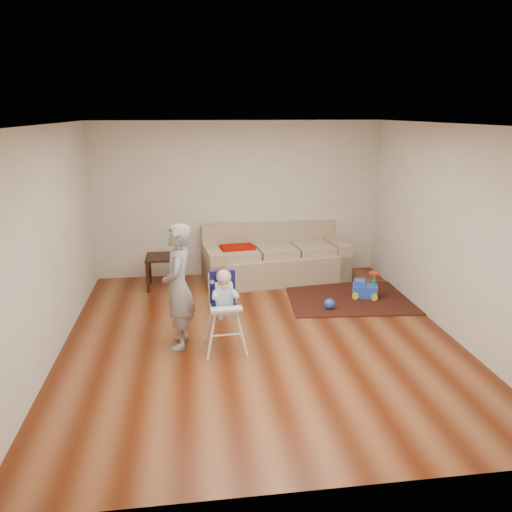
{
  "coord_description": "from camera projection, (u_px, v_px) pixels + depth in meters",
  "views": [
    {
      "loc": [
        -0.84,
        -5.89,
        2.85
      ],
      "look_at": [
        0.0,
        0.4,
        1.0
      ],
      "focal_mm": 35.0,
      "sensor_mm": 36.0,
      "label": 1
    }
  ],
  "objects": [
    {
      "name": "sofa",
      "position": [
        275.0,
        253.0,
        8.64
      ],
      "size": [
        2.55,
        1.29,
        0.95
      ],
      "rotation": [
        0.0,
        0.0,
        0.12
      ],
      "color": "tan",
      "rests_on": "ground"
    },
    {
      "name": "side_table",
      "position": [
        163.0,
        271.0,
        8.34
      ],
      "size": [
        0.54,
        0.54,
        0.54
      ],
      "primitive_type": null,
      "color": "black",
      "rests_on": "ground"
    },
    {
      "name": "area_rug",
      "position": [
        351.0,
        298.0,
        7.87
      ],
      "size": [
        2.05,
        1.6,
        0.02
      ],
      "primitive_type": "cube",
      "rotation": [
        0.0,
        0.0,
        -0.08
      ],
      "color": "black",
      "rests_on": "ground"
    },
    {
      "name": "ground",
      "position": [
        260.0,
        338.0,
        6.51
      ],
      "size": [
        5.5,
        5.5,
        0.0
      ],
      "primitive_type": "plane",
      "color": "#4F1C09",
      "rests_on": "ground"
    },
    {
      "name": "toy_ball",
      "position": [
        329.0,
        304.0,
        7.41
      ],
      "size": [
        0.16,
        0.16,
        0.16
      ],
      "primitive_type": "sphere",
      "color": "blue",
      "rests_on": "area_rug"
    },
    {
      "name": "adult",
      "position": [
        178.0,
        287.0,
        6.1
      ],
      "size": [
        0.42,
        0.6,
        1.57
      ],
      "primitive_type": "imported",
      "rotation": [
        0.0,
        0.0,
        -1.65
      ],
      "color": "gray",
      "rests_on": "ground"
    },
    {
      "name": "high_chair",
      "position": [
        224.0,
        312.0,
        6.07
      ],
      "size": [
        0.51,
        0.51,
        1.04
      ],
      "rotation": [
        0.0,
        0.0,
        0.05
      ],
      "color": "silver",
      "rests_on": "ground"
    },
    {
      "name": "room_envelope",
      "position": [
        255.0,
        189.0,
        6.48
      ],
      "size": [
        5.04,
        5.52,
        2.72
      ],
      "color": "silver",
      "rests_on": "ground"
    },
    {
      "name": "ride_on_toy",
      "position": [
        365.0,
        284.0,
        7.85
      ],
      "size": [
        0.45,
        0.38,
        0.42
      ],
      "primitive_type": null,
      "rotation": [
        0.0,
        0.0,
        -0.32
      ],
      "color": "blue",
      "rests_on": "area_rug"
    }
  ]
}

